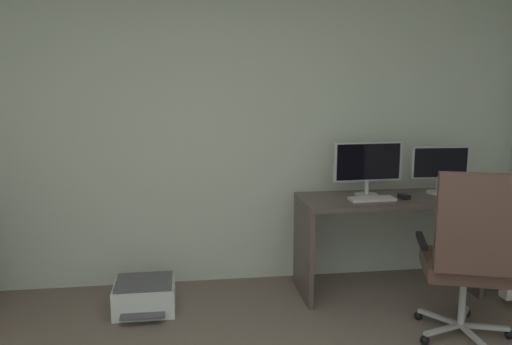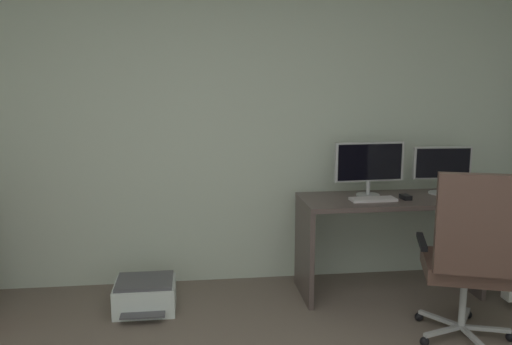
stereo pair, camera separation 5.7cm
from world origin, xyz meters
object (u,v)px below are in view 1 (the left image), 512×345
at_px(monitor_main, 368,164).
at_px(keyboard, 372,199).
at_px(printer, 145,296).
at_px(desk, 387,223).
at_px(computer_mouse, 404,197).
at_px(office_chair, 470,253).
at_px(monitor_secondary, 440,165).

xyz_separation_m(monitor_main, keyboard, (-0.02, -0.16, -0.24)).
bearing_deg(keyboard, monitor_main, 82.07).
bearing_deg(printer, desk, 3.26).
bearing_deg(printer, keyboard, 0.94).
xyz_separation_m(monitor_main, printer, (-1.71, -0.19, -0.89)).
xyz_separation_m(desk, keyboard, (-0.16, -0.08, 0.22)).
xyz_separation_m(desk, printer, (-1.85, -0.11, -0.44)).
relative_size(keyboard, computer_mouse, 3.40).
distance_m(desk, office_chair, 0.89).
relative_size(desk, computer_mouse, 13.62).
relative_size(computer_mouse, printer, 0.22).
relative_size(desk, keyboard, 4.01).
relative_size(monitor_main, office_chair, 0.49).
bearing_deg(monitor_main, computer_mouse, -32.00).
bearing_deg(monitor_main, keyboard, -95.93).
bearing_deg(desk, computer_mouse, -33.97).
height_order(desk, monitor_main, monitor_main).
xyz_separation_m(desk, computer_mouse, (0.10, -0.06, 0.23)).
bearing_deg(computer_mouse, desk, 141.24).
height_order(monitor_main, printer, monitor_main).
distance_m(desk, monitor_secondary, 0.63).
relative_size(monitor_secondary, printer, 1.01).
bearing_deg(computer_mouse, office_chair, -89.16).
distance_m(keyboard, printer, 1.81).
distance_m(monitor_main, office_chair, 1.09).
bearing_deg(office_chair, keyboard, 113.03).
xyz_separation_m(computer_mouse, printer, (-1.95, -0.04, -0.66)).
bearing_deg(desk, printer, -176.74).
bearing_deg(computer_mouse, keyboard, 178.18).
distance_m(monitor_main, keyboard, 0.29).
bearing_deg(monitor_main, desk, -30.67).
height_order(keyboard, computer_mouse, computer_mouse).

